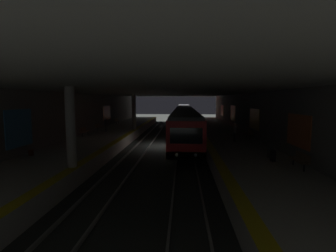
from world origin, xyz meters
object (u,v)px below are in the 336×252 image
suitcase_rolling (273,156)px  trash_bin (271,151)px  bench_right_near (84,131)px  bench_left_far (236,126)px  pillar_far (134,112)px  bench_right_mid (99,126)px  bench_right_far (117,121)px  person_waiting_near (235,132)px  pillar_near (71,127)px  bench_left_mid (249,133)px  bench_left_near (300,159)px  person_walking_mid (105,124)px  metro_train (184,117)px  backpack_on_floor (31,153)px

suitcase_rolling → trash_bin: (1.05, -0.21, 0.07)m
bench_right_near → bench_left_far: bearing=-72.3°
pillar_far → bench_right_mid: size_ratio=2.68×
bench_right_far → person_waiting_near: size_ratio=1.02×
pillar_near → bench_left_far: size_ratio=2.68×
pillar_near → pillar_far: (18.78, 0.00, 0.00)m
bench_left_mid → bench_right_mid: bearing=71.3°
bench_right_mid → pillar_far: bearing=-70.7°
bench_left_near → trash_bin: bench_left_near is taller
bench_left_far → bench_right_far: same height
bench_left_far → person_walking_mid: bearing=96.0°
bench_left_near → bench_right_far: 30.96m
pillar_near → bench_right_near: pillar_near is taller
metro_train → person_waiting_near: bearing=-167.2°
pillar_near → bench_left_near: bearing=-88.1°
bench_right_far → person_waiting_near: 22.56m
metro_train → trash_bin: metro_train is taller
pillar_near → metro_train: (29.66, -6.55, -1.30)m
pillar_near → bench_right_mid: bearing=13.6°
pillar_far → bench_left_far: size_ratio=2.68×
bench_left_far → bench_right_far: size_ratio=1.00×
bench_left_mid → bench_left_far: same height
bench_left_mid → backpack_on_floor: bench_left_mid is taller
bench_left_near → person_walking_mid: 22.52m
backpack_on_floor → bench_right_mid: bearing=0.3°
pillar_far → bench_left_far: (-0.75, -12.88, -1.75)m
metro_train → bench_right_near: bearing=147.9°
pillar_far → backpack_on_floor: pillar_far is taller
metro_train → bench_right_near: (-17.08, 10.73, -0.45)m
bench_left_far → bench_right_near: (-5.45, 17.07, 0.00)m
person_waiting_near → metro_train: bearing=12.8°
person_waiting_near → person_walking_mid: person_walking_mid is taller
pillar_near → bench_left_far: (18.03, -12.88, -1.75)m
bench_right_near → suitcase_rolling: suitcase_rolling is taller
pillar_far → person_waiting_near: (-9.13, -11.08, -1.37)m
bench_right_mid → suitcase_rolling: suitcase_rolling is taller
pillar_far → metro_train: size_ratio=0.09×
trash_bin → backpack_on_floor: bearing=91.1°
bench_right_far → bench_left_mid: bearing=-130.8°
suitcase_rolling → person_waiting_near: bearing=6.5°
bench_left_far → backpack_on_floor: bench_left_far is taller
pillar_near → suitcase_rolling: (2.03, -11.94, -1.92)m
pillar_near → metro_train: pillar_near is taller
pillar_far → person_walking_mid: pillar_far is taller
pillar_near → person_waiting_near: 14.76m
bench_left_near → backpack_on_floor: bearing=82.2°
trash_bin → bench_right_near: bearing=59.8°
person_waiting_near → bench_right_far: bearing=42.6°
metro_train → bench_left_far: bearing=-151.4°
backpack_on_floor → bench_right_near: bearing=0.4°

